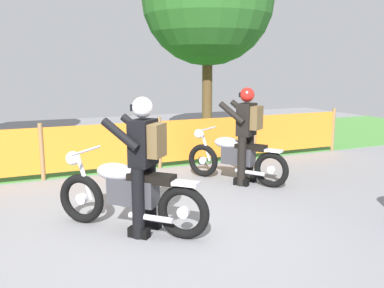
{
  "coord_description": "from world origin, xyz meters",
  "views": [
    {
      "loc": [
        -1.48,
        -4.69,
        2.04
      ],
      "look_at": [
        0.89,
        0.81,
        0.9
      ],
      "focal_mm": 38.22,
      "sensor_mm": 36.0,
      "label": 1
    }
  ],
  "objects_px": {
    "rider_lead": "(144,158)",
    "rider_trailing": "(247,130)",
    "motorcycle_trailing": "(235,157)",
    "motorcycle_lead": "(128,193)"
  },
  "relations": [
    {
      "from": "rider_lead",
      "to": "motorcycle_trailing",
      "type": "bearing_deg",
      "value": -99.48
    },
    {
      "from": "rider_trailing",
      "to": "rider_lead",
      "type": "bearing_deg",
      "value": 86.75
    },
    {
      "from": "motorcycle_trailing",
      "to": "motorcycle_lead",
      "type": "bearing_deg",
      "value": 86.58
    },
    {
      "from": "motorcycle_trailing",
      "to": "rider_trailing",
      "type": "bearing_deg",
      "value": -179.49
    },
    {
      "from": "motorcycle_lead",
      "to": "rider_trailing",
      "type": "relative_size",
      "value": 0.94
    },
    {
      "from": "rider_lead",
      "to": "rider_trailing",
      "type": "relative_size",
      "value": 1.0
    },
    {
      "from": "motorcycle_trailing",
      "to": "rider_lead",
      "type": "bearing_deg",
      "value": 91.33
    },
    {
      "from": "rider_trailing",
      "to": "motorcycle_lead",
      "type": "bearing_deg",
      "value": 82.12
    },
    {
      "from": "motorcycle_lead",
      "to": "rider_trailing",
      "type": "height_order",
      "value": "rider_trailing"
    },
    {
      "from": "motorcycle_trailing",
      "to": "rider_trailing",
      "type": "relative_size",
      "value": 0.99
    }
  ]
}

